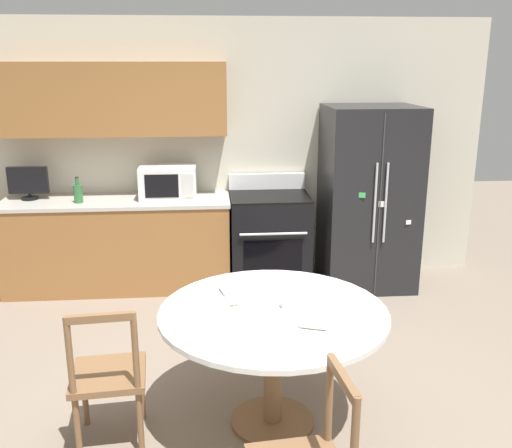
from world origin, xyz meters
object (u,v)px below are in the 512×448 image
object	(u,v)px
oven_range	(269,239)
dining_chair_left	(108,377)
refrigerator	(368,198)
counter_bottle	(78,193)
microwave	(168,182)
candle_glass	(288,302)
countertop_tv	(28,182)

from	to	relation	value
oven_range	dining_chair_left	size ratio (longest dim) A/B	1.20
refrigerator	counter_bottle	bearing A→B (deg)	-179.88
refrigerator	microwave	world-z (taller)	refrigerator
dining_chair_left	oven_range	bearing A→B (deg)	58.84
candle_glass	microwave	bearing A→B (deg)	109.83
refrigerator	candle_glass	xyz separation A→B (m)	(-1.10, -2.24, -0.09)
microwave	dining_chair_left	world-z (taller)	microwave
refrigerator	countertop_tv	world-z (taller)	refrigerator
counter_bottle	dining_chair_left	world-z (taller)	counter_bottle
candle_glass	countertop_tv	bearing A→B (deg)	132.17
refrigerator	dining_chair_left	distance (m)	3.24
oven_range	candle_glass	world-z (taller)	oven_range
dining_chair_left	counter_bottle	bearing A→B (deg)	99.76
refrigerator	countertop_tv	distance (m)	3.29
counter_bottle	candle_glass	xyz separation A→B (m)	(1.68, -2.24, -0.19)
oven_range	candle_glass	size ratio (longest dim) A/B	12.46
refrigerator	candle_glass	size ratio (longest dim) A/B	20.55
candle_glass	oven_range	bearing A→B (deg)	86.69
dining_chair_left	candle_glass	bearing A→B (deg)	1.79
microwave	countertop_tv	bearing A→B (deg)	177.84
countertop_tv	dining_chair_left	distance (m)	2.85
candle_glass	dining_chair_left	bearing A→B (deg)	-173.16
dining_chair_left	candle_glass	distance (m)	1.13
counter_bottle	dining_chair_left	size ratio (longest dim) A/B	0.28
refrigerator	dining_chair_left	bearing A→B (deg)	-132.39
oven_range	counter_bottle	distance (m)	1.89
microwave	counter_bottle	world-z (taller)	microwave
oven_range	dining_chair_left	world-z (taller)	oven_range
microwave	counter_bottle	bearing A→B (deg)	-171.51
microwave	refrigerator	bearing A→B (deg)	-3.48
oven_range	refrigerator	bearing A→B (deg)	-3.99
countertop_tv	counter_bottle	distance (m)	0.53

